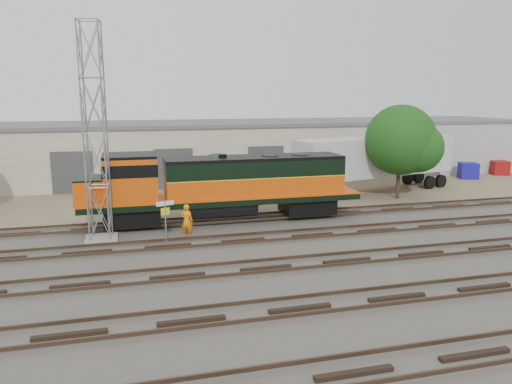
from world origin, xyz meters
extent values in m
plane|color=#47423A|center=(0.00, 0.00, 0.00)|extent=(140.00, 140.00, 0.00)
cube|color=#726047|center=(0.00, 15.00, 0.01)|extent=(80.00, 16.00, 0.02)
cube|color=black|center=(0.00, -12.00, 0.07)|extent=(80.00, 2.40, 0.14)
cube|color=#4C3828|center=(0.00, -12.75, 0.21)|extent=(80.00, 0.08, 0.14)
cube|color=#4C3828|center=(0.00, -11.25, 0.21)|extent=(80.00, 0.08, 0.14)
cube|color=black|center=(0.00, -7.50, 0.07)|extent=(80.00, 2.40, 0.14)
cube|color=#4C3828|center=(0.00, -8.25, 0.21)|extent=(80.00, 0.08, 0.14)
cube|color=#4C3828|center=(0.00, -6.75, 0.21)|extent=(80.00, 0.08, 0.14)
cube|color=black|center=(0.00, -3.00, 0.07)|extent=(80.00, 2.40, 0.14)
cube|color=#4C3828|center=(0.00, -3.75, 0.21)|extent=(80.00, 0.08, 0.14)
cube|color=#4C3828|center=(0.00, -2.25, 0.21)|extent=(80.00, 0.08, 0.14)
cube|color=black|center=(0.00, 1.50, 0.07)|extent=(80.00, 2.40, 0.14)
cube|color=#4C3828|center=(0.00, 0.75, 0.21)|extent=(80.00, 0.08, 0.14)
cube|color=#4C3828|center=(0.00, 2.25, 0.21)|extent=(80.00, 0.08, 0.14)
cube|color=black|center=(0.00, 6.00, 0.07)|extent=(80.00, 2.40, 0.14)
cube|color=#4C3828|center=(0.00, 5.25, 0.21)|extent=(80.00, 0.08, 0.14)
cube|color=#4C3828|center=(0.00, 6.75, 0.21)|extent=(80.00, 0.08, 0.14)
cube|color=beige|center=(0.00, 23.00, 2.50)|extent=(58.00, 10.00, 5.00)
cube|color=#59595B|center=(0.00, 23.00, 5.15)|extent=(58.40, 10.40, 0.30)
cube|color=#999993|center=(22.00, 17.95, 2.50)|extent=(14.00, 0.10, 5.00)
cube|color=#333335|center=(-14.00, 17.94, 1.70)|extent=(3.20, 0.12, 3.40)
cube|color=#333335|center=(-6.00, 17.94, 1.70)|extent=(3.20, 0.12, 3.40)
cube|color=#333335|center=(2.00, 17.94, 1.70)|extent=(3.20, 0.12, 3.40)
cube|color=#333335|center=(10.00, 17.94, 1.70)|extent=(3.20, 0.12, 3.40)
cube|color=#333335|center=(18.00, 17.94, 1.70)|extent=(3.20, 0.12, 3.40)
cube|color=black|center=(-9.71, 6.00, 0.78)|extent=(3.22, 2.41, 1.01)
cube|color=black|center=(1.35, 6.00, 0.78)|extent=(3.22, 2.41, 1.01)
cube|color=black|center=(-4.18, 6.00, 1.46)|extent=(17.10, 3.02, 0.35)
cylinder|color=black|center=(-4.18, 6.00, 0.83)|extent=(4.22, 1.11, 1.11)
cube|color=#CB4809|center=(-2.17, 6.00, 2.24)|extent=(11.06, 2.62, 1.21)
cube|color=black|center=(-2.17, 6.00, 3.35)|extent=(11.06, 2.62, 1.01)
cube|color=black|center=(-2.17, 6.00, 3.95)|extent=(11.06, 2.62, 0.20)
cube|color=#CB4809|center=(-9.71, 6.00, 2.95)|extent=(3.02, 3.02, 2.62)
cube|color=black|center=(-9.71, 6.00, 4.33)|extent=(3.02, 3.02, 0.16)
cube|color=#CB4809|center=(-12.02, 6.00, 2.34)|extent=(1.61, 2.41, 1.41)
cube|color=gray|center=(-11.39, 3.69, 0.10)|extent=(1.69, 1.69, 0.20)
cylinder|color=gray|center=(-11.90, 4.20, 5.84)|extent=(0.08, 0.08, 11.29)
cylinder|color=gray|center=(-10.87, 4.20, 5.84)|extent=(0.08, 0.08, 11.29)
cylinder|color=gray|center=(-11.90, 3.17, 5.84)|extent=(0.08, 0.08, 11.29)
cylinder|color=gray|center=(-10.87, 3.17, 5.84)|extent=(0.08, 0.08, 11.29)
cylinder|color=gray|center=(-8.03, 2.20, 1.18)|extent=(0.08, 0.08, 2.37)
cube|color=white|center=(-8.03, 2.20, 2.21)|extent=(0.94, 0.33, 0.24)
cube|color=yellow|center=(-8.03, 2.20, 1.78)|extent=(0.48, 0.19, 0.38)
imported|color=orange|center=(-6.81, 3.13, 0.95)|extent=(0.82, 0.71, 1.89)
cube|color=#BDBDBD|center=(9.58, 12.31, 2.95)|extent=(14.74, 6.44, 3.01)
cube|color=black|center=(15.08, 13.73, 0.56)|extent=(3.29, 3.37, 1.11)
cube|color=black|center=(4.47, 9.83, 0.72)|extent=(0.17, 0.17, 1.45)
cube|color=black|center=(3.92, 11.98, 0.72)|extent=(0.17, 0.17, 1.45)
cube|color=#181595|center=(21.36, 16.09, 0.75)|extent=(2.02, 1.96, 1.50)
cube|color=maroon|center=(25.85, 17.20, 0.70)|extent=(1.84, 1.77, 1.40)
cylinder|color=#382619|center=(-3.53, 11.59, 0.18)|extent=(0.26, 0.26, 0.35)
sphere|color=#1B4012|center=(-3.53, 11.59, 1.71)|extent=(3.87, 3.87, 3.87)
sphere|color=#1B4012|center=(-2.75, 11.01, 1.32)|extent=(2.71, 2.71, 2.71)
cylinder|color=#382619|center=(10.07, 9.57, 1.32)|extent=(0.30, 0.30, 2.63)
sphere|color=#1B4012|center=(10.07, 9.57, 4.47)|extent=(5.26, 5.26, 5.26)
sphere|color=#1B4012|center=(11.12, 8.78, 3.95)|extent=(3.68, 3.68, 3.68)
camera|label=1|loc=(-9.99, -23.70, 7.82)|focal=35.00mm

